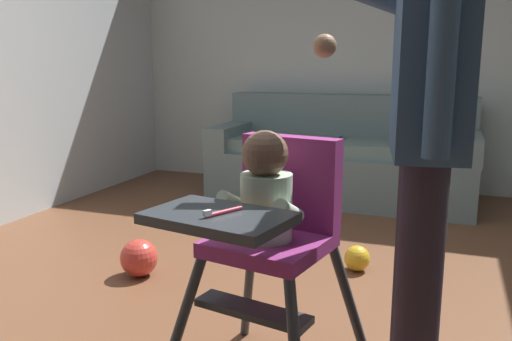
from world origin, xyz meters
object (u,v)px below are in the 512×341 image
object	(u,v)px
adult_standing	(425,125)
toy_ball_second	(357,258)
high_chair	(269,217)
couch	(343,159)
toy_ball	(139,258)

from	to	relation	value
adult_standing	toy_ball_second	size ratio (longest dim) A/B	11.74
high_chair	toy_ball_second	size ratio (longest dim) A/B	6.51
couch	toy_ball	xyz separation A→B (m)	(-0.69, -2.09, -0.23)
toy_ball_second	toy_ball	bearing A→B (deg)	-156.40
toy_ball	toy_ball_second	distance (m)	1.19
couch	toy_ball_second	size ratio (longest dim) A/B	15.14
toy_ball	toy_ball_second	xyz separation A→B (m)	(1.09, 0.48, -0.03)
high_chair	toy_ball	distance (m)	1.33
high_chair	couch	bearing A→B (deg)	-162.85
toy_ball_second	couch	bearing A→B (deg)	104.05
couch	high_chair	distance (m)	2.84
high_chair	toy_ball	bearing A→B (deg)	-115.10
high_chair	adult_standing	size ratio (longest dim) A/B	0.55
adult_standing	toy_ball_second	bearing A→B (deg)	-80.89
couch	toy_ball	size ratio (longest dim) A/B	10.66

